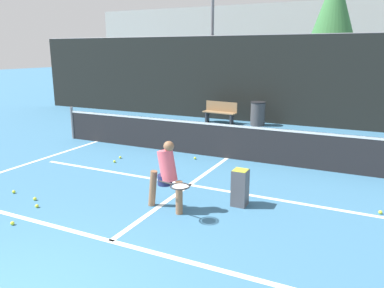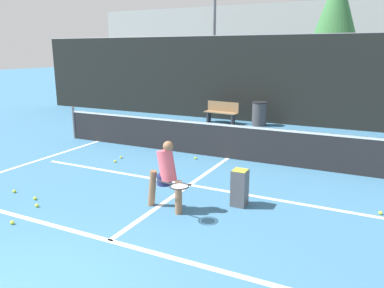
% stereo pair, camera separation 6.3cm
% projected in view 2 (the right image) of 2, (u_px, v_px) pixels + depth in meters
% --- Properties ---
extents(court_baseline_near, '(11.00, 0.10, 0.01)m').
position_uv_depth(court_baseline_near, '(109.00, 241.00, 5.80)').
color(court_baseline_near, white).
rests_on(court_baseline_near, ground).
extents(court_service_line, '(8.25, 0.10, 0.01)m').
position_uv_depth(court_service_line, '(190.00, 185.00, 8.22)').
color(court_service_line, white).
rests_on(court_service_line, ground).
extents(court_center_mark, '(0.10, 5.13, 0.01)m').
position_uv_depth(court_center_mark, '(185.00, 188.00, 8.03)').
color(court_center_mark, white).
rests_on(court_center_mark, ground).
extents(court_sideline_left, '(0.10, 6.13, 0.01)m').
position_uv_depth(court_sideline_left, '(35.00, 161.00, 9.96)').
color(court_sideline_left, white).
rests_on(court_sideline_left, ground).
extents(net, '(11.09, 0.09, 1.07)m').
position_uv_depth(net, '(228.00, 140.00, 10.14)').
color(net, slate).
rests_on(net, ground).
extents(fence_back, '(24.00, 0.06, 3.49)m').
position_uv_depth(fence_back, '(280.00, 80.00, 14.73)').
color(fence_back, black).
rests_on(fence_back, ground).
extents(player_practicing, '(1.07, 0.64, 1.33)m').
position_uv_depth(player_practicing, '(166.00, 174.00, 6.75)').
color(player_practicing, '#8C6042').
rests_on(player_practicing, ground).
extents(tennis_ball_scattered_0, '(0.07, 0.07, 0.07)m').
position_uv_depth(tennis_ball_scattered_0, '(196.00, 158.00, 10.16)').
color(tennis_ball_scattered_0, '#D1E033').
rests_on(tennis_ball_scattered_0, ground).
extents(tennis_ball_scattered_3, '(0.07, 0.07, 0.07)m').
position_uv_depth(tennis_ball_scattered_3, '(121.00, 157.00, 10.25)').
color(tennis_ball_scattered_3, '#D1E033').
rests_on(tennis_ball_scattered_3, ground).
extents(tennis_ball_scattered_4, '(0.07, 0.07, 0.07)m').
position_uv_depth(tennis_ball_scattered_4, '(12.00, 223.00, 6.34)').
color(tennis_ball_scattered_4, '#D1E033').
rests_on(tennis_ball_scattered_4, ground).
extents(tennis_ball_scattered_5, '(0.07, 0.07, 0.07)m').
position_uv_depth(tennis_ball_scattered_5, '(115.00, 161.00, 9.87)').
color(tennis_ball_scattered_5, '#D1E033').
rests_on(tennis_ball_scattered_5, ground).
extents(tennis_ball_scattered_6, '(0.07, 0.07, 0.07)m').
position_uv_depth(tennis_ball_scattered_6, '(37.00, 205.00, 7.05)').
color(tennis_ball_scattered_6, '#D1E033').
rests_on(tennis_ball_scattered_6, ground).
extents(tennis_ball_scattered_7, '(0.07, 0.07, 0.07)m').
position_uv_depth(tennis_ball_scattered_7, '(14.00, 191.00, 7.76)').
color(tennis_ball_scattered_7, '#D1E033').
rests_on(tennis_ball_scattered_7, ground).
extents(tennis_ball_scattered_9, '(0.07, 0.07, 0.07)m').
position_uv_depth(tennis_ball_scattered_9, '(242.00, 174.00, 8.86)').
color(tennis_ball_scattered_9, '#D1E033').
rests_on(tennis_ball_scattered_9, ground).
extents(tennis_ball_scattered_10, '(0.07, 0.07, 0.07)m').
position_uv_depth(tennis_ball_scattered_10, '(35.00, 198.00, 7.39)').
color(tennis_ball_scattered_10, '#D1E033').
rests_on(tennis_ball_scattered_10, ground).
extents(tennis_ball_scattered_11, '(0.07, 0.07, 0.07)m').
position_uv_depth(tennis_ball_scattered_11, '(380.00, 213.00, 6.72)').
color(tennis_ball_scattered_11, '#D1E033').
rests_on(tennis_ball_scattered_11, ground).
extents(ball_hopper, '(0.28, 0.28, 0.71)m').
position_uv_depth(ball_hopper, '(240.00, 187.00, 7.05)').
color(ball_hopper, '#4C4C51').
rests_on(ball_hopper, ground).
extents(courtside_bench, '(1.44, 0.55, 0.86)m').
position_uv_depth(courtside_bench, '(222.00, 112.00, 15.19)').
color(courtside_bench, olive).
rests_on(courtside_bench, ground).
extents(trash_bin, '(0.59, 0.59, 0.93)m').
position_uv_depth(trash_bin, '(259.00, 114.00, 14.68)').
color(trash_bin, '#3F3F42').
rests_on(trash_bin, ground).
extents(parked_car, '(1.80, 4.00, 1.48)m').
position_uv_depth(parked_car, '(292.00, 101.00, 17.25)').
color(parked_car, navy).
rests_on(parked_car, ground).
extents(tree_west, '(2.54, 2.54, 6.77)m').
position_uv_depth(tree_west, '(336.00, 11.00, 18.25)').
color(tree_west, brown).
rests_on(tree_west, ground).
extents(building_far, '(36.00, 2.40, 6.12)m').
position_uv_depth(building_far, '(327.00, 48.00, 26.15)').
color(building_far, '#B2ADA3').
rests_on(building_far, ground).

